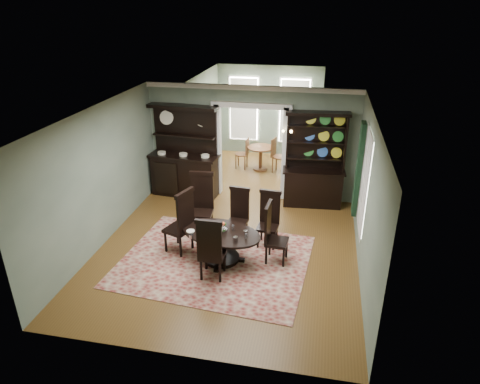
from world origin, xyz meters
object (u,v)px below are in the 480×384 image
at_px(sideboard, 185,165).
at_px(welsh_dresser, 314,172).
at_px(dining_table, 221,240).
at_px(parlor_table, 261,155).

bearing_deg(sideboard, welsh_dresser, 5.39).
distance_m(dining_table, welsh_dresser, 3.53).
xyz_separation_m(dining_table, sideboard, (-1.73, 3.03, 0.40)).
height_order(sideboard, parlor_table, sideboard).
bearing_deg(dining_table, welsh_dresser, 74.81).
height_order(dining_table, sideboard, sideboard).
relative_size(sideboard, parlor_table, 3.02).
distance_m(sideboard, welsh_dresser, 3.45).
height_order(sideboard, welsh_dresser, sideboard).
bearing_deg(welsh_dresser, parlor_table, 123.61).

